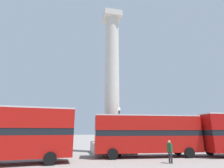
{
  "coord_description": "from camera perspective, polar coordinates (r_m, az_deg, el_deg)",
  "views": [
    {
      "loc": [
        -4.9,
        -22.12,
        2.58
      ],
      "look_at": [
        0.0,
        0.0,
        8.65
      ],
      "focal_mm": 28.0,
      "sensor_mm": 36.0,
      "label": 1
    }
  ],
  "objects": [
    {
      "name": "ground_plane",
      "position": [
        22.8,
        0.0,
        -21.51
      ],
      "size": [
        200.0,
        200.0,
        0.0
      ],
      "primitive_type": "plane",
      "color": "gray"
    },
    {
      "name": "monument_column",
      "position": [
        23.13,
        0.0,
        -3.36
      ],
      "size": [
        4.84,
        4.84,
        20.47
      ],
      "color": "beige",
      "rests_on": "ground_plane"
    },
    {
      "name": "bus_b",
      "position": [
        19.33,
        11.4,
        -15.53
      ],
      "size": [
        11.03,
        3.47,
        4.16
      ],
      "rotation": [
        0.0,
        0.0,
        -0.09
      ],
      "color": "#B7140F",
      "rests_on": "ground_plane"
    },
    {
      "name": "bus_c",
      "position": [
        17.09,
        -32.61,
        -13.1
      ],
      "size": [
        11.54,
        3.55,
        4.48
      ],
      "rotation": [
        0.0,
        0.0,
        0.08
      ],
      "color": "#B7140F",
      "rests_on": "ground_plane"
    },
    {
      "name": "equestrian_statue",
      "position": [
        27.22,
        -20.48,
        -16.31
      ],
      "size": [
        4.21,
        3.74,
        5.71
      ],
      "rotation": [
        0.0,
        0.0,
        0.44
      ],
      "color": "beige",
      "rests_on": "ground_plane"
    },
    {
      "name": "street_lamp",
      "position": [
        19.65,
        2.37,
        -14.96
      ],
      "size": [
        0.36,
        0.36,
        5.12
      ],
      "color": "black",
      "rests_on": "ground_plane"
    },
    {
      "name": "pedestrian_near_lamp",
      "position": [
        16.24,
        18.36,
        -19.79
      ],
      "size": [
        0.27,
        0.5,
        1.79
      ],
      "rotation": [
        0.0,
        0.0,
        4.9
      ],
      "color": "#28282D",
      "rests_on": "ground_plane"
    }
  ]
}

